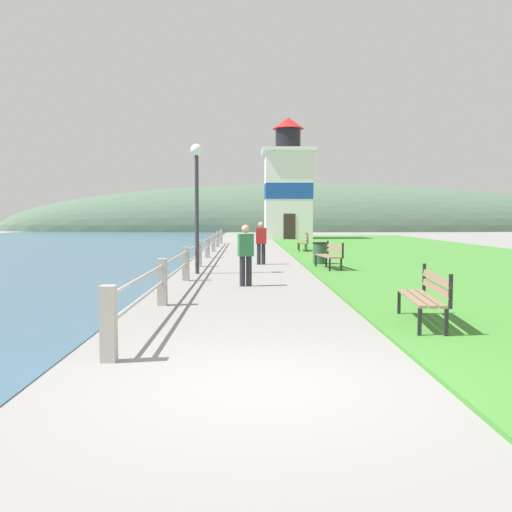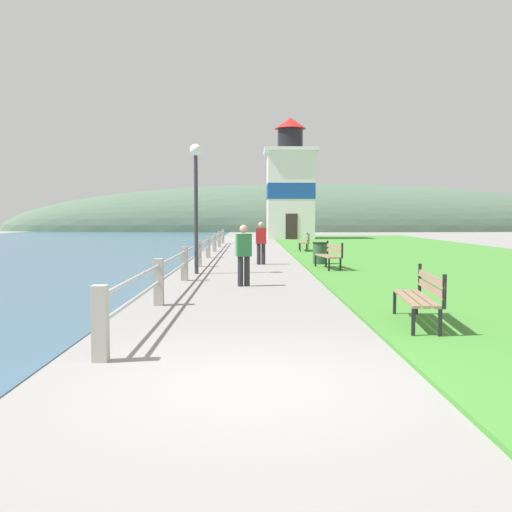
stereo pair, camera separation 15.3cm
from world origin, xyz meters
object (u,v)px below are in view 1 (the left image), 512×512
at_px(park_bench_far, 304,241).
at_px(park_bench_near, 426,294).
at_px(person_strolling, 261,241).
at_px(lamp_post, 197,184).
at_px(park_bench_midway, 331,254).
at_px(person_by_railing, 246,253).
at_px(lighthouse, 288,188).
at_px(trash_bin, 320,254).

bearing_deg(park_bench_far, park_bench_near, 93.28).
height_order(park_bench_near, person_strolling, person_strolling).
relative_size(park_bench_near, lamp_post, 0.49).
distance_m(park_bench_midway, person_strolling, 3.25).
bearing_deg(lamp_post, person_by_railing, -64.89).
bearing_deg(park_bench_near, lighthouse, -84.53).
distance_m(park_bench_midway, trash_bin, 1.90).
relative_size(person_strolling, trash_bin, 1.87).
bearing_deg(lighthouse, park_bench_far, -91.32).
relative_size(park_bench_far, lighthouse, 0.20).
distance_m(park_bench_near, park_bench_midway, 9.68).
distance_m(park_bench_near, lighthouse, 36.36).
relative_size(person_strolling, person_by_railing, 1.01).
distance_m(park_bench_far, person_by_railing, 14.48).
height_order(park_bench_midway, lighthouse, lighthouse).
distance_m(park_bench_midway, lamp_post, 4.91).
height_order(park_bench_midway, park_bench_far, same).
height_order(park_bench_near, trash_bin, park_bench_near).
xyz_separation_m(park_bench_midway, lamp_post, (-4.27, -1.04, 2.20)).
bearing_deg(person_by_railing, trash_bin, -37.84).
xyz_separation_m(person_strolling, person_by_railing, (-0.56, -6.59, -0.01)).
height_order(park_bench_far, lamp_post, lamp_post).
bearing_deg(park_bench_far, park_bench_midway, 92.66).
bearing_deg(park_bench_midway, person_strolling, -54.59).
height_order(park_bench_far, lighthouse, lighthouse).
distance_m(trash_bin, lamp_post, 5.60).
bearing_deg(park_bench_midway, lamp_post, 5.98).
xyz_separation_m(park_bench_midway, lighthouse, (0.52, 26.51, 3.51)).
height_order(park_bench_midway, trash_bin, park_bench_midway).
bearing_deg(lamp_post, trash_bin, 35.18).
relative_size(park_bench_midway, lamp_post, 0.45).
relative_size(park_bench_midway, park_bench_far, 0.95).
height_order(park_bench_near, park_bench_midway, same).
bearing_deg(person_strolling, trash_bin, -104.30).
bearing_deg(lamp_post, park_bench_midway, 13.70).
height_order(trash_bin, lamp_post, lamp_post).
relative_size(park_bench_near, person_strolling, 1.23).
height_order(park_bench_far, trash_bin, park_bench_far).
bearing_deg(park_bench_midway, lighthouse, -98.86).
relative_size(lighthouse, person_strolling, 6.07).
height_order(park_bench_near, person_by_railing, person_by_railing).
xyz_separation_m(lighthouse, person_strolling, (-2.74, -24.15, -3.19)).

